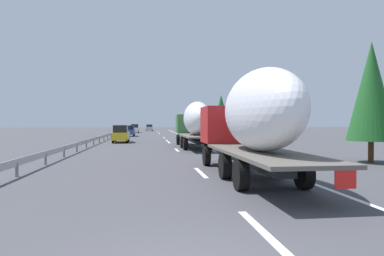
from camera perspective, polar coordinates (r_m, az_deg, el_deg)
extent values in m
plane|color=#424247|center=(44.94, -6.54, -2.01)|extent=(260.00, 260.00, 0.00)
cube|color=white|center=(7.61, 11.57, -16.34)|extent=(3.20, 0.20, 0.01)
cube|color=white|center=(15.72, 1.45, -7.36)|extent=(3.20, 0.20, 0.01)
cube|color=white|center=(28.66, -2.52, -3.64)|extent=(3.20, 0.20, 0.01)
cube|color=white|center=(39.65, -3.84, -2.39)|extent=(3.20, 0.20, 0.01)
cube|color=white|center=(43.73, -4.16, -2.08)|extent=(3.20, 0.20, 0.01)
cube|color=white|center=(51.78, -4.64, -1.63)|extent=(3.20, 0.20, 0.01)
cube|color=white|center=(72.28, -5.38, -0.92)|extent=(3.20, 0.20, 0.01)
cube|color=white|center=(75.23, -5.45, -0.85)|extent=(3.20, 0.20, 0.01)
cube|color=white|center=(86.16, -5.68, -0.63)|extent=(3.20, 0.20, 0.01)
cube|color=white|center=(93.69, -5.80, -0.51)|extent=(3.20, 0.20, 0.01)
cube|color=white|center=(50.30, -0.33, -1.70)|extent=(110.00, 0.20, 0.01)
cube|color=#387038|center=(35.64, -0.56, 0.70)|extent=(2.40, 2.50, 1.90)
cube|color=black|center=(36.74, -0.76, 1.49)|extent=(0.08, 2.12, 0.80)
cube|color=#262628|center=(32.75, 0.05, -1.90)|extent=(10.86, 0.70, 0.24)
cube|color=#59544C|center=(29.81, 0.77, -1.27)|extent=(9.40, 2.50, 0.12)
ellipsoid|color=white|center=(29.65, 0.81, 1.59)|extent=(6.49, 2.20, 2.86)
cube|color=red|center=(25.34, 3.78, -2.20)|extent=(0.04, 0.56, 0.56)
cylinder|color=black|center=(35.58, -2.32, -1.93)|extent=(1.04, 0.30, 1.04)
cylinder|color=black|center=(35.83, 1.19, -1.91)|extent=(1.04, 0.30, 1.04)
cylinder|color=black|center=(30.90, -1.57, -2.35)|extent=(1.04, 0.35, 1.04)
cylinder|color=black|center=(31.20, 2.46, -2.32)|extent=(1.04, 0.35, 1.04)
cylinder|color=black|center=(28.52, -1.09, -2.62)|extent=(1.04, 0.35, 1.04)
cylinder|color=black|center=(28.84, 3.27, -2.58)|extent=(1.04, 0.35, 1.04)
cube|color=#B21919|center=(18.39, 5.80, 0.54)|extent=(2.40, 2.50, 1.90)
cube|color=black|center=(19.47, 5.07, 2.03)|extent=(0.08, 2.12, 0.80)
cube|color=#262628|center=(15.76, 8.10, -4.91)|extent=(10.29, 0.70, 0.24)
cube|color=#59544C|center=(13.06, 11.36, -4.05)|extent=(8.78, 2.50, 0.12)
ellipsoid|color=white|center=(13.16, 11.17, 2.89)|extent=(6.84, 2.20, 3.04)
cube|color=red|center=(9.42, 23.99, -7.48)|extent=(0.04, 0.56, 0.56)
cylinder|color=black|center=(18.26, 2.42, -4.58)|extent=(1.04, 0.30, 1.04)
cylinder|color=black|center=(18.75, 9.08, -4.45)|extent=(1.04, 0.30, 1.04)
cylinder|color=black|center=(13.98, 5.46, -6.27)|extent=(1.04, 0.35, 1.04)
cylinder|color=black|center=(14.61, 13.95, -5.97)|extent=(1.04, 0.35, 1.04)
cylinder|color=black|center=(11.67, 8.08, -7.69)|extent=(1.04, 0.35, 1.04)
cylinder|color=black|center=(12.43, 17.99, -7.20)|extent=(1.04, 0.35, 1.04)
cube|color=#ADB2B7|center=(96.59, -7.06, -0.04)|extent=(4.57, 1.84, 0.84)
cube|color=black|center=(96.23, -7.06, 0.40)|extent=(2.52, 1.62, 0.62)
cylinder|color=black|center=(98.01, -7.54, -0.27)|extent=(0.64, 0.22, 0.64)
cylinder|color=black|center=(98.02, -6.58, -0.27)|extent=(0.64, 0.22, 0.64)
cylinder|color=black|center=(95.18, -7.55, -0.30)|extent=(0.64, 0.22, 0.64)
cylinder|color=black|center=(95.18, -6.56, -0.30)|extent=(0.64, 0.22, 0.64)
cube|color=white|center=(79.38, -9.40, -0.24)|extent=(4.22, 1.74, 0.84)
cube|color=black|center=(79.06, -9.41, 0.35)|extent=(2.32, 1.53, 0.79)
cylinder|color=black|center=(80.73, -9.91, -0.52)|extent=(0.64, 0.22, 0.64)
cylinder|color=black|center=(80.68, -8.82, -0.52)|extent=(0.64, 0.22, 0.64)
cylinder|color=black|center=(78.12, -10.00, -0.56)|extent=(0.64, 0.22, 0.64)
cylinder|color=black|center=(78.06, -8.87, -0.56)|extent=(0.64, 0.22, 0.64)
cube|color=#28479E|center=(58.63, -10.32, -0.63)|extent=(4.29, 1.81, 0.84)
cube|color=black|center=(58.29, -10.34, 0.10)|extent=(2.36, 1.59, 0.66)
cylinder|color=black|center=(60.01, -11.02, -0.99)|extent=(0.64, 0.22, 0.64)
cylinder|color=black|center=(59.93, -9.49, -0.99)|extent=(0.64, 0.22, 0.64)
cylinder|color=black|center=(57.36, -11.19, -1.08)|extent=(0.64, 0.22, 0.64)
cylinder|color=black|center=(57.27, -9.59, -1.08)|extent=(0.64, 0.22, 0.64)
cube|color=gold|center=(40.47, -11.63, -1.29)|extent=(4.76, 1.72, 0.84)
cube|color=black|center=(40.09, -11.68, -0.12)|extent=(2.62, 1.51, 0.82)
cylinder|color=black|center=(42.02, -12.51, -1.79)|extent=(0.64, 0.22, 0.64)
cylinder|color=black|center=(41.91, -10.44, -1.79)|extent=(0.64, 0.22, 0.64)
cylinder|color=black|center=(39.09, -12.91, -1.99)|extent=(0.64, 0.22, 0.64)
cylinder|color=black|center=(38.97, -10.68, -1.99)|extent=(0.64, 0.22, 0.64)
cylinder|color=gray|center=(51.29, 0.88, -0.30)|extent=(0.10, 0.10, 2.42)
cube|color=#2D569E|center=(51.29, 0.88, 1.44)|extent=(0.06, 0.90, 0.70)
cylinder|color=#472D19|center=(82.36, 0.05, -0.24)|extent=(0.32, 0.32, 1.32)
cone|color=#194C1E|center=(82.35, 0.05, 1.65)|extent=(2.43, 2.43, 4.09)
cylinder|color=#472D19|center=(75.07, 0.60, -0.21)|extent=(0.39, 0.39, 1.69)
cone|color=#1E5B23|center=(75.07, 0.60, 1.87)|extent=(3.33, 3.33, 3.77)
cylinder|color=#472D19|center=(22.12, 27.42, -3.48)|extent=(0.30, 0.30, 1.23)
cone|color=#1E5B23|center=(22.13, 27.48, 5.43)|extent=(2.67, 2.67, 5.64)
cylinder|color=#472D19|center=(55.42, 4.81, -0.72)|extent=(0.35, 0.35, 1.44)
cone|color=#1E5B23|center=(55.43, 4.82, 2.76)|extent=(2.80, 2.80, 5.29)
cylinder|color=#472D19|center=(46.78, 6.43, -0.72)|extent=(0.25, 0.25, 1.93)
cone|color=#286B2D|center=(46.81, 6.44, 3.53)|extent=(3.03, 3.03, 5.01)
cube|color=#9EA0A5|center=(48.22, -13.73, -1.12)|extent=(94.00, 0.06, 0.32)
cube|color=slate|center=(16.25, -26.93, -6.13)|extent=(0.10, 0.10, 0.60)
cube|color=slate|center=(20.12, -23.00, -4.77)|extent=(0.10, 0.10, 0.60)
cube|color=slate|center=(24.07, -20.35, -3.84)|extent=(0.10, 0.10, 0.60)
cube|color=slate|center=(28.05, -18.45, -3.17)|extent=(0.10, 0.10, 0.60)
cube|color=slate|center=(32.06, -17.03, -2.66)|extent=(0.10, 0.10, 0.60)
cube|color=slate|center=(36.09, -15.93, -2.27)|extent=(0.10, 0.10, 0.60)
cube|color=slate|center=(40.13, -15.05, -1.95)|extent=(0.10, 0.10, 0.60)
cube|color=slate|center=(44.18, -14.33, -1.69)|extent=(0.10, 0.10, 0.60)
cube|color=slate|center=(48.23, -13.73, -1.48)|extent=(0.10, 0.10, 0.60)
cube|color=slate|center=(52.29, -13.22, -1.30)|extent=(0.10, 0.10, 0.60)
cube|color=slate|center=(56.35, -12.79, -1.14)|extent=(0.10, 0.10, 0.60)
cube|color=slate|center=(60.42, -12.42, -1.01)|extent=(0.10, 0.10, 0.60)
cube|color=slate|center=(64.49, -12.09, -0.89)|extent=(0.10, 0.10, 0.60)
cube|color=slate|center=(68.56, -11.80, -0.78)|extent=(0.10, 0.10, 0.60)
cube|color=slate|center=(72.64, -11.54, -0.69)|extent=(0.10, 0.10, 0.60)
cube|color=slate|center=(76.71, -11.32, -0.61)|extent=(0.10, 0.10, 0.60)
cube|color=slate|center=(80.79, -11.11, -0.53)|extent=(0.10, 0.10, 0.60)
cube|color=slate|center=(84.86, -10.92, -0.47)|extent=(0.10, 0.10, 0.60)
cube|color=slate|center=(88.94, -10.76, -0.41)|extent=(0.10, 0.10, 0.60)
cube|color=slate|center=(93.02, -10.60, -0.35)|extent=(0.10, 0.10, 0.60)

